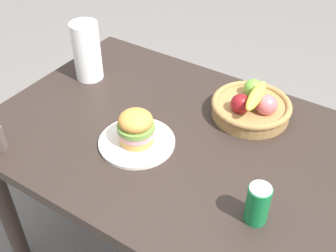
{
  "coord_description": "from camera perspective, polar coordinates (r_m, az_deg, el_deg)",
  "views": [
    {
      "loc": [
        0.54,
        -0.95,
        1.7
      ],
      "look_at": [
        -0.05,
        -0.03,
        0.81
      ],
      "focal_mm": 45.18,
      "sensor_mm": 36.0,
      "label": 1
    }
  ],
  "objects": [
    {
      "name": "dining_table",
      "position": [
        1.52,
        2.3,
        -4.75
      ],
      "size": [
        1.4,
        0.9,
        0.75
      ],
      "color": "#2D231E",
      "rests_on": "ground_plane"
    },
    {
      "name": "plate",
      "position": [
        1.43,
        -4.22,
        -2.17
      ],
      "size": [
        0.26,
        0.26,
        0.01
      ],
      "primitive_type": "cylinder",
      "color": "silver",
      "rests_on": "dining_table"
    },
    {
      "name": "sandwich",
      "position": [
        1.39,
        -4.34,
        -0.15
      ],
      "size": [
        0.13,
        0.13,
        0.12
      ],
      "color": "tan",
      "rests_on": "plate"
    },
    {
      "name": "soda_can",
      "position": [
        1.19,
        12.01,
        -10.24
      ],
      "size": [
        0.07,
        0.07,
        0.13
      ],
      "color": "#147238",
      "rests_on": "dining_table"
    },
    {
      "name": "fruit_basket",
      "position": [
        1.56,
        11.22,
        2.67
      ],
      "size": [
        0.29,
        0.29,
        0.13
      ],
      "color": "#9E7542",
      "rests_on": "dining_table"
    },
    {
      "name": "paper_towel_roll",
      "position": [
        1.74,
        -10.89,
        9.88
      ],
      "size": [
        0.11,
        0.11,
        0.24
      ],
      "primitive_type": "cylinder",
      "color": "white",
      "rests_on": "dining_table"
    }
  ]
}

